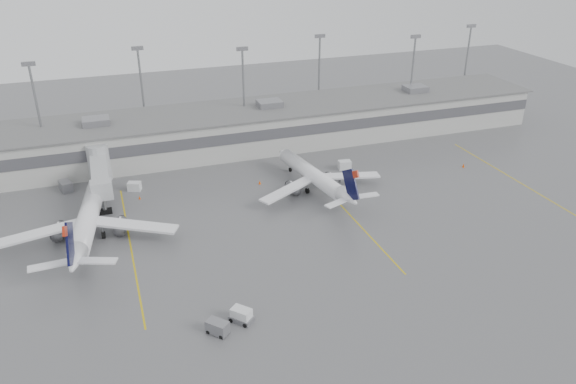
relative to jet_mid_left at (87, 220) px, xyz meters
name	(u,v)px	position (x,y,z in m)	size (l,w,h in m)	color
ground	(296,319)	(23.12, -28.54, -3.05)	(260.00, 260.00, 0.00)	#555558
terminal	(201,132)	(23.11, 29.44, 1.12)	(152.00, 17.00, 9.45)	#A9A9A4
light_masts	(193,88)	(23.12, 35.21, 8.97)	(142.40, 8.00, 20.60)	gray
jet_bridge_right	(100,169)	(2.62, 17.18, 0.82)	(4.00, 17.20, 7.00)	#9DA0A2
stand_markings	(244,227)	(23.12, -4.54, -3.05)	(105.25, 40.00, 0.01)	#C4A80B
jet_mid_left	(87,220)	(0.00, 0.00, 0.00)	(26.77, 30.22, 9.82)	white
jet_mid_right	(315,176)	(38.65, 4.29, -0.33)	(23.86, 26.95, 8.76)	white
baggage_tug	(241,316)	(16.82, -26.72, -2.36)	(3.12, 3.18, 1.79)	silver
baggage_cart	(218,327)	(13.62, -27.92, -2.19)	(2.84, 2.90, 1.66)	slate
gse_uld_b	(134,186)	(8.04, 14.78, -2.26)	(2.23, 1.49, 1.58)	silver
gse_uld_c	(345,165)	(47.56, 11.22, -2.22)	(2.36, 1.57, 1.67)	silver
gse_loader	(66,186)	(-3.54, 18.62, -2.16)	(1.79, 2.86, 1.79)	slate
cone_b	(140,197)	(8.51, 10.95, -2.75)	(0.38, 0.38, 0.60)	#E54D04
cone_c	(260,182)	(29.99, 9.97, -2.68)	(0.47, 0.47, 0.74)	#E54D04
cone_d	(463,165)	(69.94, 4.33, -2.66)	(0.49, 0.49, 0.78)	#E54D04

